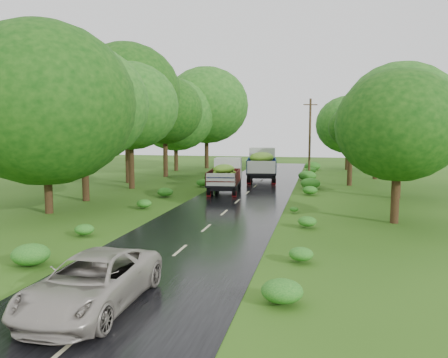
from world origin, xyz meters
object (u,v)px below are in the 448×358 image
(truck_near, at_px, (226,174))
(car, at_px, (92,282))
(truck_far, at_px, (262,163))
(utility_pole, at_px, (310,138))

(truck_near, distance_m, car, 21.92)
(truck_near, height_order, truck_far, truck_far)
(truck_far, relative_size, utility_pole, 0.97)
(car, relative_size, utility_pole, 0.66)
(utility_pole, bearing_deg, truck_far, 179.96)
(truck_near, height_order, car, truck_near)
(truck_near, bearing_deg, utility_pole, 52.48)
(truck_far, xyz_separation_m, utility_pole, (4.27, 1.61, 2.22))
(truck_near, bearing_deg, truck_far, 72.33)
(truck_near, relative_size, truck_far, 0.83)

